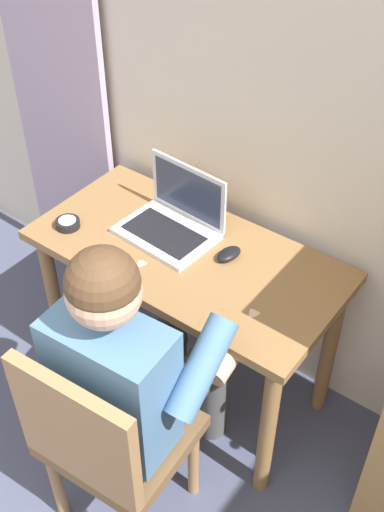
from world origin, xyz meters
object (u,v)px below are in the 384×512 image
(person_seated, at_px, (138,363))
(laptop, at_px, (174,219))
(chair, at_px, (106,440))
(computer_mouse, at_px, (229,254))
(desk_clock, at_px, (68,223))
(desk, at_px, (186,276))

(person_seated, bearing_deg, laptop, 117.16)
(chair, relative_size, computer_mouse, 8.61)
(person_seated, relative_size, computer_mouse, 11.79)
(desk_clock, bearing_deg, chair, -38.63)
(computer_mouse, bearing_deg, person_seated, -77.00)
(desk, xyz_separation_m, person_seated, (0.16, -0.45, 0.06))
(chair, height_order, person_seated, person_seated)
(laptop, distance_m, desk_clock, 0.39)
(desk, bearing_deg, person_seated, -70.82)
(desk, bearing_deg, chair, -75.11)
(laptop, xyz_separation_m, desk_clock, (-0.32, -0.22, -0.04))
(desk, xyz_separation_m, desk_clock, (-0.43, -0.15, 0.13))
(desk, distance_m, chair, 0.66)
(person_seated, relative_size, desk_clock, 13.10)
(computer_mouse, bearing_deg, desk, -144.69)
(person_seated, xyz_separation_m, computer_mouse, (-0.02, 0.51, 0.08))
(person_seated, height_order, laptop, person_seated)
(computer_mouse, xyz_separation_m, desk_clock, (-0.57, -0.21, -0.00))
(chair, bearing_deg, person_seated, 93.63)
(laptop, relative_size, computer_mouse, 3.57)
(laptop, bearing_deg, computer_mouse, -1.62)
(person_seated, height_order, desk_clock, person_seated)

